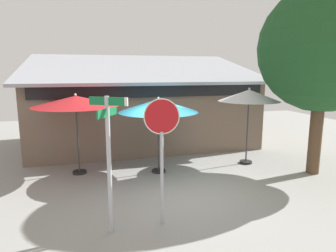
{
  "coord_description": "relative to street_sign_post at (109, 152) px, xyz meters",
  "views": [
    {
      "loc": [
        -2.37,
        -7.6,
        3.29
      ],
      "look_at": [
        -0.0,
        1.2,
        1.6
      ],
      "focal_mm": 31.71,
      "sensor_mm": 36.0,
      "label": 1
    }
  ],
  "objects": [
    {
      "name": "street_sign_post",
      "position": [
        0.0,
        0.0,
        0.0
      ],
      "size": [
        0.71,
        0.65,
        2.82
      ],
      "color": "#A8AAB2",
      "rests_on": "ground"
    },
    {
      "name": "patio_umbrella_ivory_right",
      "position": [
        5.08,
        3.5,
        0.72
      ],
      "size": [
        2.14,
        2.14,
        2.73
      ],
      "color": "black",
      "rests_on": "ground"
    },
    {
      "name": "patio_umbrella_crimson_left",
      "position": [
        -0.73,
        3.93,
        0.64
      ],
      "size": [
        2.68,
        2.68,
        2.61
      ],
      "color": "black",
      "rests_on": "ground"
    },
    {
      "name": "patio_umbrella_teal_center",
      "position": [
        1.79,
        3.37,
        0.49
      ],
      "size": [
        2.56,
        2.56,
        2.49
      ],
      "color": "black",
      "rests_on": "ground"
    },
    {
      "name": "shade_tree",
      "position": [
        6.82,
        1.92,
        2.2
      ],
      "size": [
        4.14,
        3.91,
        5.94
      ],
      "color": "brown",
      "rests_on": "ground"
    },
    {
      "name": "ground_plane",
      "position": [
        2.03,
        1.84,
        -1.76
      ],
      "size": [
        28.0,
        28.0,
        0.1
      ],
      "primitive_type": "cube",
      "color": "gray"
    },
    {
      "name": "cafe_building",
      "position": [
        2.02,
        7.57,
        -0.16
      ],
      "size": [
        9.84,
        5.7,
        4.11
      ],
      "color": "#705B4C",
      "rests_on": "ground"
    },
    {
      "name": "stop_sign",
      "position": [
        1.09,
        0.08,
        0.2
      ],
      "size": [
        0.75,
        0.13,
        2.75
      ],
      "color": "#A8AAB2",
      "rests_on": "ground"
    }
  ]
}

